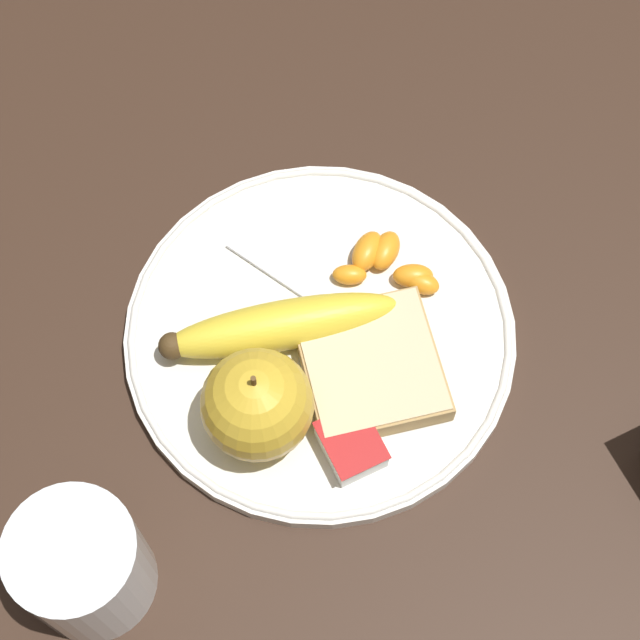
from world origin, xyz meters
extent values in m
plane|color=#332116|center=(0.00, 0.00, 0.00)|extent=(3.00, 3.00, 0.00)
cylinder|color=silver|center=(0.00, 0.00, 0.01)|extent=(0.29, 0.29, 0.01)
torus|color=silver|center=(0.00, 0.00, 0.01)|extent=(0.28, 0.28, 0.01)
cylinder|color=silver|center=(0.09, -0.21, 0.05)|extent=(0.08, 0.08, 0.09)
cylinder|color=orange|center=(0.09, -0.21, 0.04)|extent=(0.07, 0.07, 0.07)
sphere|color=gold|center=(0.05, -0.07, 0.05)|extent=(0.08, 0.08, 0.08)
cylinder|color=brown|center=(0.05, -0.07, 0.09)|extent=(0.00, 0.00, 0.01)
ellipsoid|color=yellow|center=(-0.01, -0.03, 0.03)|extent=(0.08, 0.17, 0.04)
sphere|color=#473319|center=(-0.03, -0.10, 0.03)|extent=(0.02, 0.02, 0.02)
cube|color=#AB8751|center=(0.04, 0.02, 0.02)|extent=(0.12, 0.11, 0.02)
cube|color=beige|center=(0.04, 0.02, 0.02)|extent=(0.11, 0.11, 0.02)
cube|color=silver|center=(-0.04, 0.00, 0.01)|extent=(0.11, 0.07, 0.00)
cube|color=silver|center=(0.03, 0.04, 0.01)|extent=(0.06, 0.05, 0.00)
cube|color=silver|center=(0.09, -0.02, 0.02)|extent=(0.04, 0.04, 0.02)
cube|color=#B21E1E|center=(0.09, -0.02, 0.03)|extent=(0.05, 0.04, 0.00)
ellipsoid|color=orange|center=(-0.03, 0.04, 0.02)|extent=(0.03, 0.03, 0.01)
ellipsoid|color=orange|center=(0.00, 0.08, 0.02)|extent=(0.03, 0.03, 0.02)
ellipsoid|color=orange|center=(-0.03, 0.07, 0.02)|extent=(0.04, 0.04, 0.02)
ellipsoid|color=orange|center=(-0.01, 0.08, 0.02)|extent=(0.03, 0.03, 0.02)
ellipsoid|color=orange|center=(-0.04, 0.06, 0.02)|extent=(0.04, 0.04, 0.02)
camera|label=1|loc=(0.29, -0.14, 0.72)|focal=60.00mm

